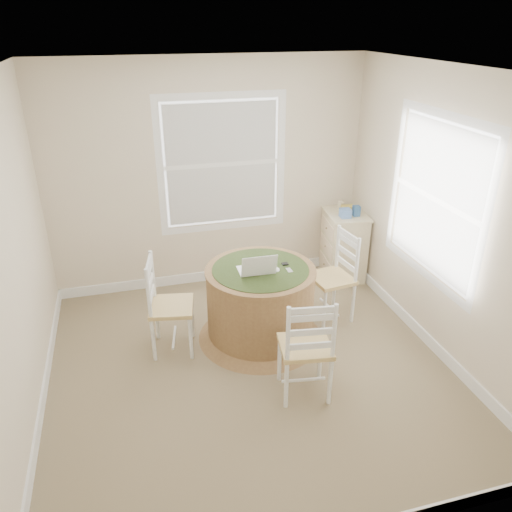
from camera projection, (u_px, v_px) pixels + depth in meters
name	position (u px, v px, depth m)	size (l,w,h in m)	color
room	(263.00, 230.00, 4.24)	(3.64, 3.64, 2.64)	#8A7958
round_table	(260.00, 300.00, 4.91)	(1.25, 1.25, 0.77)	olive
chair_left	(171.00, 306.00, 4.70)	(0.42, 0.40, 0.95)	white
chair_near	(305.00, 346.00, 4.13)	(0.42, 0.40, 0.95)	white
chair_right	(331.00, 278.00, 5.21)	(0.42, 0.40, 0.95)	white
laptop	(257.00, 269.00, 4.69)	(0.34, 0.30, 0.23)	white
mouse	(276.00, 269.00, 4.73)	(0.06, 0.10, 0.03)	white
phone	(289.00, 271.00, 4.73)	(0.04, 0.09, 0.02)	#B7BABF
keys	(285.00, 264.00, 4.84)	(0.06, 0.05, 0.03)	black
corner_chest	(343.00, 244.00, 6.12)	(0.53, 0.67, 0.83)	beige
tissue_box	(345.00, 213.00, 5.79)	(0.12, 0.12, 0.10)	#5C87D2
box_yellow	(348.00, 208.00, 6.01)	(0.15, 0.10, 0.06)	gold
box_blue	(357.00, 211.00, 5.83)	(0.08, 0.08, 0.12)	#325E97
cup_cream	(340.00, 204.00, 6.08)	(0.07, 0.07, 0.09)	beige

